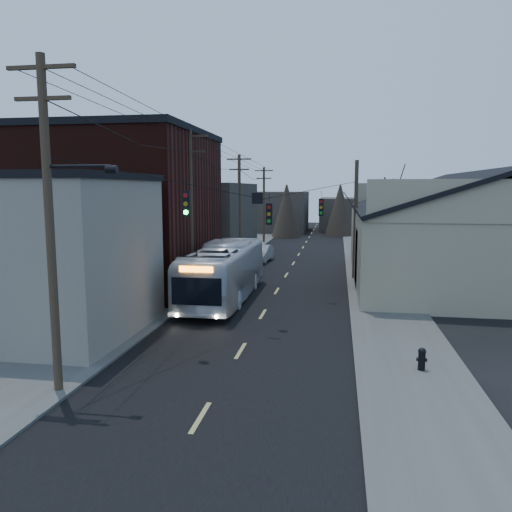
{
  "coord_description": "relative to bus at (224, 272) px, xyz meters",
  "views": [
    {
      "loc": [
        3.78,
        -11.11,
        6.55
      ],
      "look_at": [
        -0.45,
        14.56,
        3.0
      ],
      "focal_mm": 35.0,
      "sensor_mm": 36.0,
      "label": 1
    }
  ],
  "objects": [
    {
      "name": "road_surface",
      "position": [
        2.75,
        12.96,
        -1.66
      ],
      "size": [
        9.0,
        110.0,
        0.02
      ],
      "primitive_type": "cube",
      "color": "black",
      "rests_on": "ground"
    },
    {
      "name": "bus",
      "position": [
        0.0,
        0.0,
        0.0
      ],
      "size": [
        2.85,
        12.01,
        3.34
      ],
      "primitive_type": "imported",
      "rotation": [
        0.0,
        0.0,
        3.15
      ],
      "color": "silver",
      "rests_on": "ground"
    },
    {
      "name": "fire_hydrant",
      "position": [
        9.58,
        -10.36,
        -1.12
      ],
      "size": [
        0.39,
        0.28,
        0.81
      ],
      "rotation": [
        0.0,
        0.0,
        -0.13
      ],
      "color": "black",
      "rests_on": "sidewalk_right"
    },
    {
      "name": "building_brick",
      "position": [
        -7.25,
        2.96,
        3.33
      ],
      "size": [
        10.0,
        12.0,
        10.0
      ],
      "primitive_type": "cube",
      "color": "black",
      "rests_on": "ground"
    },
    {
      "name": "building_far_left",
      "position": [
        -3.25,
        47.96,
        1.33
      ],
      "size": [
        10.0,
        12.0,
        6.0
      ],
      "primitive_type": "cube",
      "color": "#36312B",
      "rests_on": "ground"
    },
    {
      "name": "parked_car",
      "position": [
        -0.25,
        15.57,
        -0.93
      ],
      "size": [
        1.86,
        4.6,
        1.48
      ],
      "primitive_type": "imported",
      "rotation": [
        0.0,
        0.0,
        -0.07
      ],
      "color": "#A0A3A8",
      "rests_on": "ground"
    },
    {
      "name": "warehouse",
      "position": [
        15.75,
        7.96,
        1.03
      ],
      "size": [
        16.16,
        20.6,
        7.73
      ],
      "color": "gray",
      "rests_on": "ground"
    },
    {
      "name": "building_far_right",
      "position": [
        9.75,
        52.96,
        0.83
      ],
      "size": [
        12.0,
        14.0,
        5.0
      ],
      "primitive_type": "cube",
      "color": "#36312B",
      "rests_on": "ground"
    },
    {
      "name": "sidewalk_left",
      "position": [
        -3.75,
        12.96,
        -1.61
      ],
      "size": [
        4.0,
        110.0,
        0.12
      ],
      "primitive_type": "cube",
      "color": "#474744",
      "rests_on": "ground"
    },
    {
      "name": "bare_tree",
      "position": [
        9.25,
        2.96,
        1.93
      ],
      "size": [
        0.4,
        0.4,
        7.2
      ],
      "primitive_type": "cone",
      "color": "black",
      "rests_on": "ground"
    },
    {
      "name": "sidewalk_right",
      "position": [
        9.25,
        12.96,
        -1.61
      ],
      "size": [
        4.0,
        110.0,
        0.12
      ],
      "primitive_type": "cube",
      "color": "#474744",
      "rests_on": "ground"
    },
    {
      "name": "building_left_far",
      "position": [
        -6.75,
        18.96,
        1.83
      ],
      "size": [
        9.0,
        14.0,
        7.0
      ],
      "primitive_type": "cube",
      "color": "#36312B",
      "rests_on": "ground"
    },
    {
      "name": "ground",
      "position": [
        2.75,
        -17.04,
        -1.67
      ],
      "size": [
        160.0,
        160.0,
        0.0
      ],
      "primitive_type": "plane",
      "color": "black",
      "rests_on": "ground"
    },
    {
      "name": "utility_lines",
      "position": [
        -0.37,
        7.1,
        3.28
      ],
      "size": [
        11.24,
        45.28,
        10.5
      ],
      "color": "#382B1E",
      "rests_on": "ground"
    },
    {
      "name": "building_clapboard",
      "position": [
        -6.25,
        -8.04,
        1.83
      ],
      "size": [
        8.0,
        8.0,
        7.0
      ],
      "primitive_type": "cube",
      "color": "gray",
      "rests_on": "ground"
    }
  ]
}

